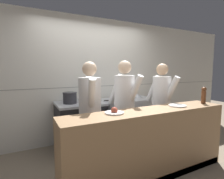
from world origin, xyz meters
TOP-DOWN VIEW (x-y plane):
  - ground_plane at (0.00, 0.00)m, footprint 14.00×14.00m
  - wall_back_tiled at (0.00, 1.41)m, footprint 8.00×0.06m
  - oven_range at (-0.45, 1.01)m, footprint 0.87×0.71m
  - prep_counter at (0.61, 1.01)m, footprint 1.17×0.65m
  - pass_counter at (0.16, -0.29)m, footprint 2.50×0.45m
  - stock_pot at (-0.64, 1.00)m, footprint 0.26×0.26m
  - sauce_pot at (-0.24, 1.03)m, footprint 0.34×0.34m
  - mixing_bowl_steel at (0.90, 1.07)m, footprint 0.24×0.24m
  - chefs_knife at (0.19, 0.91)m, footprint 0.39×0.18m
  - plated_dish_main at (-0.37, -0.24)m, footprint 0.25×0.25m
  - plated_dish_appetiser at (0.69, -0.28)m, footprint 0.26×0.26m
  - pepper_mill at (1.23, -0.31)m, footprint 0.08×0.08m
  - chef_head_cook at (-0.50, 0.29)m, footprint 0.39×0.71m
  - chef_sous at (0.11, 0.32)m, footprint 0.43×0.71m
  - chef_line at (0.89, 0.29)m, footprint 0.40×0.71m

SIDE VIEW (x-z plane):
  - ground_plane at x=0.00m, z-range 0.00..0.00m
  - prep_counter at x=0.61m, z-range 0.00..0.88m
  - oven_range at x=-0.45m, z-range 0.00..0.89m
  - pass_counter at x=0.16m, z-range 0.00..0.95m
  - chefs_knife at x=0.19m, z-range 0.88..0.90m
  - chef_line at x=0.89m, z-range 0.09..1.71m
  - chef_head_cook at x=-0.50m, z-range 0.09..1.72m
  - chef_sous at x=0.11m, z-range 0.09..1.75m
  - mixing_bowl_steel at x=0.90m, z-range 0.89..0.97m
  - plated_dish_appetiser at x=0.69m, z-range 0.96..0.97m
  - plated_dish_main at x=-0.37m, z-range 0.93..1.02m
  - stock_pot at x=-0.64m, z-range 0.90..1.10m
  - sauce_pot at x=-0.24m, z-range 0.90..1.12m
  - pepper_mill at x=1.23m, z-range 0.96..1.24m
  - wall_back_tiled at x=0.00m, z-range 0.00..2.60m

